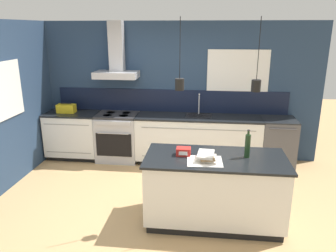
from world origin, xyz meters
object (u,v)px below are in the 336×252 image
Objects in this scene: oven_range at (118,137)px; dishwasher at (277,143)px; book_stack at (206,156)px; yellow_toolbox at (66,108)px; bottle_on_island at (248,146)px; red_supply_box at (183,151)px.

dishwasher is (2.98, 0.00, 0.00)m from oven_range.
oven_range is 2.80× the size of book_stack.
bottle_on_island is at bearing -30.90° from yellow_toolbox.
red_supply_box is at bearing -54.07° from oven_range.
oven_range is at bearing -0.25° from yellow_toolbox.
bottle_on_island is 1.06× the size of yellow_toolbox.
red_supply_box is (-0.80, -0.02, -0.11)m from bottle_on_island.
oven_range is at bearing 139.05° from bottle_on_island.
bottle_on_island is at bearing 15.77° from book_stack.
book_stack is at bearing -122.30° from dishwasher.
oven_range is 2.98m from dishwasher.
yellow_toolbox is at bearing 180.00° from dishwasher.
oven_range is 2.70m from book_stack.
bottle_on_island is at bearing -40.95° from oven_range.
yellow_toolbox is (-0.99, 0.00, 0.54)m from oven_range.
red_supply_box is (1.40, -1.93, 0.50)m from oven_range.
yellow_toolbox is (-3.98, 0.00, 0.54)m from dishwasher.
yellow_toolbox reaches higher than dishwasher.
book_stack is 1.78× the size of red_supply_box.
book_stack is at bearing -37.46° from yellow_toolbox.
oven_range is 2.68× the size of yellow_toolbox.
oven_range is 4.98× the size of red_supply_box.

